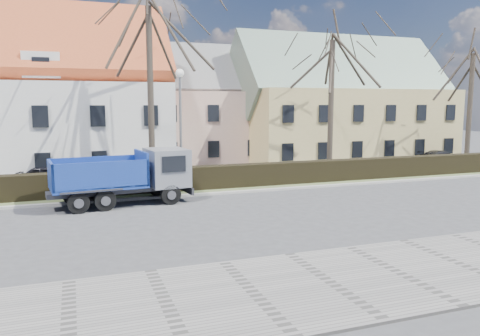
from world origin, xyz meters
name	(u,v)px	position (x,y,z in m)	size (l,w,h in m)	color
ground	(230,215)	(0.00, 0.00, 0.00)	(120.00, 120.00, 0.00)	#3E3F41
sidewalk_near	(329,283)	(0.00, -8.50, 0.04)	(80.00, 5.00, 0.08)	gray
curb_far	(203,194)	(0.00, 4.60, 0.06)	(80.00, 0.30, 0.12)	#A6A39A
grass_strip	(195,189)	(0.00, 6.20, 0.05)	(80.00, 3.00, 0.10)	#516036
hedge	(196,179)	(0.00, 6.00, 0.65)	(60.00, 0.90, 1.30)	black
building_pink	(200,113)	(4.00, 20.00, 4.00)	(10.80, 8.80, 8.00)	#CFA592
building_yellow	(340,110)	(16.00, 17.00, 4.25)	(18.80, 10.80, 8.50)	tan
tree_1	(150,78)	(-2.00, 8.50, 6.33)	(9.20, 9.20, 12.65)	#332B23
tree_2	(331,94)	(10.00, 8.50, 5.50)	(8.00, 8.00, 11.00)	#332B23
tree_3	(470,99)	(22.00, 8.50, 5.23)	(7.60, 7.60, 10.45)	#332B23
dump_truck	(117,177)	(-4.47, 3.70, 1.36)	(6.79, 2.52, 2.72)	navy
streetlight	(181,129)	(-0.59, 7.00, 3.43)	(0.54, 0.54, 6.86)	gray
cart_frame	(81,196)	(-6.14, 4.83, 0.36)	(0.78, 0.44, 0.71)	silver
parked_car_a	(50,176)	(-7.75, 10.17, 0.63)	(1.48, 3.67, 1.25)	black
parked_car_b	(441,157)	(21.61, 10.72, 0.55)	(1.55, 3.80, 1.10)	black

